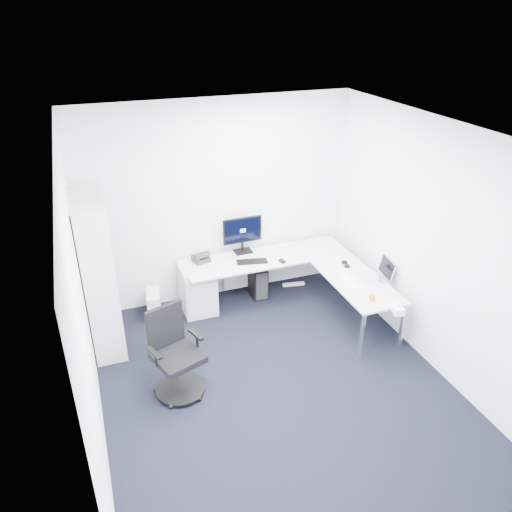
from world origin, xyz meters
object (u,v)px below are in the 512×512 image
object	(u,v)px
task_chair	(178,355)
laptop	(370,269)
l_desk	(275,289)
monitor	(243,235)
bookshelf	(98,275)

from	to	relation	value
task_chair	laptop	size ratio (longest dim) A/B	2.68
l_desk	monitor	world-z (taller)	monitor
task_chair	monitor	xyz separation A→B (m)	(1.28, 1.68, 0.43)
bookshelf	laptop	world-z (taller)	bookshelf
l_desk	bookshelf	distance (m)	2.26
l_desk	task_chair	bearing A→B (deg)	-143.78
bookshelf	laptop	distance (m)	3.24
l_desk	task_chair	size ratio (longest dim) A/B	2.30
task_chair	bookshelf	bearing A→B (deg)	99.39
task_chair	monitor	size ratio (longest dim) A/B	1.79
task_chair	monitor	bearing A→B (deg)	33.64
l_desk	bookshelf	size ratio (longest dim) A/B	1.20
laptop	monitor	bearing A→B (deg)	143.45
bookshelf	monitor	xyz separation A→B (m)	(1.92, 0.50, -0.02)
l_desk	monitor	size ratio (longest dim) A/B	4.12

